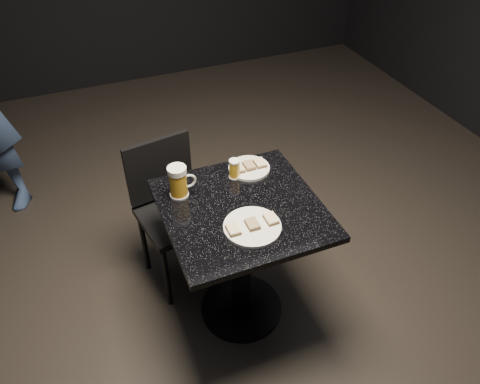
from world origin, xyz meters
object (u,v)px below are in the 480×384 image
at_px(plate_small, 249,168).
at_px(beer_tumbler, 234,169).
at_px(plate_large, 252,227).
at_px(beer_mug, 179,182).
at_px(table, 242,244).
at_px(chair, 171,205).

distance_m(plate_small, beer_tumbler, 0.10).
height_order(plate_large, beer_tumbler, beer_tumbler).
height_order(plate_large, beer_mug, beer_mug).
bearing_deg(table, plate_large, -93.95).
relative_size(plate_large, beer_mug, 1.58).
bearing_deg(plate_small, beer_tumbler, -161.64).
distance_m(beer_mug, beer_tumbler, 0.29).
bearing_deg(chair, plate_small, -25.10).
height_order(plate_large, plate_small, same).
relative_size(plate_small, beer_mug, 1.29).
height_order(beer_mug, chair, beer_mug).
bearing_deg(table, chair, 119.31).
relative_size(plate_large, chair, 0.29).
distance_m(plate_small, table, 0.38).
xyz_separation_m(plate_large, beer_tumbler, (0.06, 0.36, 0.04)).
bearing_deg(beer_mug, table, -37.92).
bearing_deg(chair, beer_mug, -89.46).
xyz_separation_m(beer_mug, beer_tumbler, (0.28, 0.03, -0.03)).
relative_size(beer_mug, chair, 0.19).
height_order(plate_large, chair, chair).
bearing_deg(beer_tumbler, table, -103.18).
xyz_separation_m(plate_large, beer_mug, (-0.22, 0.33, 0.07)).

